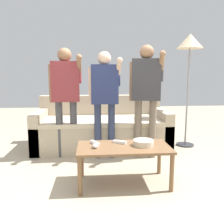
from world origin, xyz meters
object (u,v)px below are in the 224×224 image
snack_bowl (143,143)px  game_remote_nunchuk (95,146)px  couch (102,129)px  coffee_table (124,151)px  player_right (146,88)px  game_remote_wand_near (95,143)px  floor_lamp (190,48)px  player_left (66,90)px  game_remote_wand_far (120,142)px  player_center (105,92)px

snack_bowl → game_remote_nunchuk: snack_bowl is taller
couch → coffee_table: (0.17, -1.38, 0.07)m
player_right → game_remote_wand_near: bearing=-135.0°
floor_lamp → player_left: floor_lamp is taller
game_remote_nunchuk → floor_lamp: 2.28m
floor_lamp → game_remote_nunchuk: bearing=-138.5°
floor_lamp → game_remote_wand_far: floor_lamp is taller
snack_bowl → player_left: size_ratio=0.14×
couch → coffee_table: size_ratio=2.14×
game_remote_nunchuk → player_left: player_left is taller
couch → player_center: (0.02, -0.55, 0.63)m
couch → game_remote_wand_far: 1.29m
player_left → player_center: (0.53, -0.09, -0.03)m
snack_bowl → game_remote_wand_far: 0.26m
snack_bowl → floor_lamp: 1.96m
player_right → game_remote_wand_far: (-0.44, -0.69, -0.54)m
game_remote_nunchuk → game_remote_wand_far: 0.30m
snack_bowl → player_right: player_right is taller
snack_bowl → game_remote_wand_near: 0.51m
player_center → player_right: size_ratio=0.94×
coffee_table → player_center: player_center is taller
snack_bowl → player_left: bearing=134.4°
couch → player_center: bearing=-88.0°
game_remote_nunchuk → player_right: 1.21m
floor_lamp → player_right: (-0.78, -0.48, -0.59)m
snack_bowl → floor_lamp: size_ratio=0.12×
player_left → player_right: 1.09m
player_left → game_remote_wand_far: player_left is taller
couch → floor_lamp: bearing=-4.1°
floor_lamp → player_center: size_ratio=1.22×
game_remote_nunchuk → player_center: size_ratio=0.06×
snack_bowl → game_remote_nunchuk: (-0.51, -0.04, -0.01)m
player_left → player_center: size_ratio=1.04×
couch → coffee_table: couch is taller
player_center → couch: bearing=92.0°
floor_lamp → game_remote_wand_far: (-1.22, -1.18, -1.13)m
floor_lamp → game_remote_wand_far: size_ratio=11.82×
player_left → game_remote_wand_near: size_ratio=9.45×
coffee_table → snack_bowl: bearing=2.0°
coffee_table → player_left: bearing=126.6°
couch → game_remote_wand_far: size_ratio=13.77×
game_remote_nunchuk → player_right: player_right is taller
game_remote_wand_near → player_right: bearing=45.0°
game_remote_nunchuk → player_right: size_ratio=0.06×
couch → player_left: 0.95m
couch → player_center: size_ratio=1.42×
snack_bowl → player_left: 1.36m
player_left → player_center: bearing=-9.3°
player_left → game_remote_wand_far: 1.16m
game_remote_wand_near → player_left: bearing=114.9°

